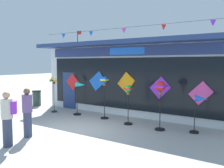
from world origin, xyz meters
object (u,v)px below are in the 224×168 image
(person_near_camera, at_px, (27,112))
(wind_spinner_center_right, at_px, (128,96))
(kite_shop_building, at_px, (146,76))
(wind_spinner_center_left, at_px, (104,89))
(wind_spinner_far_left, at_px, (53,89))
(wind_spinner_far_right, at_px, (200,106))
(wind_spinner_left, at_px, (80,92))
(wind_spinner_right, at_px, (160,92))
(trash_bin, at_px, (37,98))
(person_mid_plaza, at_px, (8,118))

(person_near_camera, bearing_deg, wind_spinner_center_right, -178.47)
(kite_shop_building, relative_size, wind_spinner_center_right, 6.57)
(wind_spinner_center_left, height_order, person_near_camera, wind_spinner_center_left)
(wind_spinner_far_left, bearing_deg, wind_spinner_center_left, 5.11)
(wind_spinner_center_right, xyz_separation_m, wind_spinner_far_right, (2.77, 0.29, -0.17))
(wind_spinner_far_left, height_order, wind_spinner_left, wind_spinner_far_left)
(wind_spinner_center_left, relative_size, person_near_camera, 1.14)
(wind_spinner_far_left, relative_size, wind_spinner_center_right, 1.11)
(wind_spinner_left, xyz_separation_m, wind_spinner_right, (4.23, -0.28, 0.31))
(trash_bin, bearing_deg, person_near_camera, -41.47)
(wind_spinner_right, bearing_deg, person_near_camera, -135.67)
(wind_spinner_center_left, height_order, wind_spinner_far_right, wind_spinner_center_left)
(wind_spinner_left, xyz_separation_m, person_near_camera, (0.83, -3.61, -0.30))
(wind_spinner_far_left, distance_m, wind_spinner_center_left, 3.04)
(wind_spinner_far_left, bearing_deg, wind_spinner_left, 6.78)
(wind_spinner_left, bearing_deg, person_mid_plaza, -75.73)
(person_near_camera, bearing_deg, wind_spinner_right, 166.31)
(trash_bin, bearing_deg, wind_spinner_center_left, -5.36)
(wind_spinner_center_right, distance_m, wind_spinner_far_right, 2.79)
(wind_spinner_far_right, distance_m, person_near_camera, 6.01)
(wind_spinner_center_left, bearing_deg, wind_spinner_right, -7.24)
(wind_spinner_far_right, distance_m, person_mid_plaza, 6.40)
(wind_spinner_left, distance_m, person_near_camera, 3.71)
(kite_shop_building, relative_size, wind_spinner_left, 6.67)
(wind_spinner_right, relative_size, trash_bin, 2.03)
(wind_spinner_center_right, bearing_deg, wind_spinner_right, -2.31)
(person_near_camera, bearing_deg, wind_spinner_far_right, 159.64)
(wind_spinner_far_left, distance_m, wind_spinner_right, 5.86)
(wind_spinner_center_left, distance_m, wind_spinner_far_right, 4.20)
(person_near_camera, height_order, trash_bin, person_near_camera)
(wind_spinner_far_left, bearing_deg, wind_spinner_center_right, -0.41)
(kite_shop_building, bearing_deg, person_near_camera, -99.75)
(kite_shop_building, height_order, wind_spinner_center_left, kite_shop_building)
(wind_spinner_right, xyz_separation_m, person_mid_plaza, (-3.07, -4.27, -0.58))
(wind_spinner_center_right, height_order, wind_spinner_far_right, wind_spinner_center_right)
(wind_spinner_right, relative_size, wind_spinner_far_right, 1.34)
(wind_spinner_far_right, height_order, person_near_camera, person_near_camera)
(wind_spinner_left, bearing_deg, wind_spinner_center_left, 3.16)
(wind_spinner_center_left, bearing_deg, wind_spinner_far_left, -174.89)
(kite_shop_building, relative_size, person_near_camera, 6.39)
(kite_shop_building, xyz_separation_m, wind_spinner_far_right, (3.61, -3.01, -0.81))
(wind_spinner_far_right, xyz_separation_m, person_near_camera, (-4.76, -3.67, -0.14))
(wind_spinner_left, relative_size, wind_spinner_center_right, 0.99)
(wind_spinner_right, height_order, person_mid_plaza, wind_spinner_right)
(wind_spinner_left, relative_size, person_near_camera, 0.96)
(wind_spinner_center_right, distance_m, trash_bin, 6.81)
(wind_spinner_center_left, height_order, person_mid_plaza, wind_spinner_center_left)
(wind_spinner_center_right, height_order, person_near_camera, person_near_camera)
(wind_spinner_right, bearing_deg, wind_spinner_left, 176.18)
(wind_spinner_right, xyz_separation_m, wind_spinner_far_right, (1.35, 0.34, -0.47))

